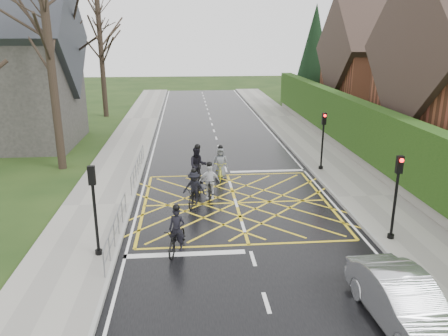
{
  "coord_description": "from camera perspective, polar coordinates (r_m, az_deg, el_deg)",
  "views": [
    {
      "loc": [
        -2.08,
        -17.83,
        7.16
      ],
      "look_at": [
        -0.44,
        1.09,
        1.3
      ],
      "focal_mm": 35.0,
      "sensor_mm": 36.0,
      "label": 1
    }
  ],
  "objects": [
    {
      "name": "ground",
      "position": [
        19.32,
        1.57,
        -4.6
      ],
      "size": [
        120.0,
        120.0,
        0.0
      ],
      "primitive_type": "plane",
      "color": "black",
      "rests_on": "ground"
    },
    {
      "name": "road",
      "position": [
        19.32,
        1.57,
        -4.59
      ],
      "size": [
        9.0,
        80.0,
        0.01
      ],
      "primitive_type": "cube",
      "color": "black",
      "rests_on": "ground"
    },
    {
      "name": "sidewalk_right",
      "position": [
        20.82,
        18.25,
        -3.65
      ],
      "size": [
        3.0,
        80.0,
        0.15
      ],
      "primitive_type": "cube",
      "color": "gray",
      "rests_on": "ground"
    },
    {
      "name": "sidewalk_left",
      "position": [
        19.58,
        -16.22,
        -4.78
      ],
      "size": [
        3.0,
        80.0,
        0.15
      ],
      "primitive_type": "cube",
      "color": "gray",
      "rests_on": "ground"
    },
    {
      "name": "stone_wall",
      "position": [
        26.66,
        16.86,
        1.6
      ],
      "size": [
        0.5,
        38.0,
        0.7
      ],
      "primitive_type": "cube",
      "color": "slate",
      "rests_on": "ground"
    },
    {
      "name": "hedge",
      "position": [
        26.27,
        17.18,
        5.28
      ],
      "size": [
        0.9,
        38.0,
        2.8
      ],
      "primitive_type": "cube",
      "color": "#18330E",
      "rests_on": "stone_wall"
    },
    {
      "name": "house_far",
      "position": [
        39.68,
        20.61,
        12.05
      ],
      "size": [
        9.8,
        8.8,
        10.3
      ],
      "color": "brown",
      "rests_on": "ground"
    },
    {
      "name": "conifer",
      "position": [
        45.72,
        11.68,
        14.1
      ],
      "size": [
        4.6,
        4.6,
        10.0
      ],
      "color": "black",
      "rests_on": "ground"
    },
    {
      "name": "church",
      "position": [
        32.03,
        -26.48,
        11.41
      ],
      "size": [
        8.8,
        7.8,
        11.0
      ],
      "color": "#2D2B28",
      "rests_on": "ground"
    },
    {
      "name": "tree_near",
      "position": [
        24.82,
        -22.26,
        17.69
      ],
      "size": [
        9.24,
        9.24,
        11.44
      ],
      "color": "black",
      "rests_on": "ground"
    },
    {
      "name": "tree_mid",
      "position": [
        32.83,
        -20.04,
        18.76
      ],
      "size": [
        10.08,
        10.08,
        12.48
      ],
      "color": "black",
      "rests_on": "ground"
    },
    {
      "name": "tree_far",
      "position": [
        40.47,
        -15.93,
        16.58
      ],
      "size": [
        8.4,
        8.4,
        10.4
      ],
      "color": "black",
      "rests_on": "ground"
    },
    {
      "name": "railing_south",
      "position": [
        15.89,
        -13.94,
        -7.06
      ],
      "size": [
        0.05,
        5.04,
        1.03
      ],
      "color": "slate",
      "rests_on": "ground"
    },
    {
      "name": "railing_north",
      "position": [
        22.88,
        -11.22,
        0.65
      ],
      "size": [
        0.05,
        6.04,
        1.03
      ],
      "color": "slate",
      "rests_on": "ground"
    },
    {
      "name": "traffic_light_ne",
      "position": [
        23.81,
        12.75,
        3.37
      ],
      "size": [
        0.24,
        0.31,
        3.21
      ],
      "rotation": [
        0.0,
        0.0,
        3.14
      ],
      "color": "black",
      "rests_on": "ground"
    },
    {
      "name": "traffic_light_se",
      "position": [
        16.35,
        21.48,
        -3.75
      ],
      "size": [
        0.24,
        0.31,
        3.21
      ],
      "rotation": [
        0.0,
        0.0,
        3.14
      ],
      "color": "black",
      "rests_on": "ground"
    },
    {
      "name": "traffic_light_sw",
      "position": [
        14.73,
        -16.49,
        -5.51
      ],
      "size": [
        0.24,
        0.31,
        3.21
      ],
      "color": "black",
      "rests_on": "ground"
    },
    {
      "name": "cyclist_rear",
      "position": [
        15.13,
        -6.15,
        -8.86
      ],
      "size": [
        1.06,
        1.84,
        1.69
      ],
      "rotation": [
        0.0,
        0.0,
        -0.28
      ],
      "color": "black",
      "rests_on": "ground"
    },
    {
      "name": "cyclist_back",
      "position": [
        21.56,
        -3.43,
        -0.13
      ],
      "size": [
        0.97,
        2.07,
        2.03
      ],
      "rotation": [
        0.0,
        0.0,
        0.09
      ],
      "color": "black",
      "rests_on": "ground"
    },
    {
      "name": "cyclist_mid",
      "position": [
        18.99,
        -3.92,
        -3.09
      ],
      "size": [
        1.09,
        1.79,
        1.65
      ],
      "rotation": [
        0.0,
        0.0,
        -0.26
      ],
      "color": "black",
      "rests_on": "ground"
    },
    {
      "name": "cyclist_front",
      "position": [
        19.59,
        -1.89,
        -2.29
      ],
      "size": [
        0.97,
        1.78,
        1.74
      ],
      "rotation": [
        0.0,
        0.0,
        -0.09
      ],
      "color": "black",
      "rests_on": "ground"
    },
    {
      "name": "cyclist_lead",
      "position": [
        22.41,
        -0.45,
        0.15
      ],
      "size": [
        0.83,
        1.85,
        1.76
      ],
      "rotation": [
        0.0,
        0.0,
        -0.09
      ],
      "color": "#B2B115",
      "rests_on": "ground"
    },
    {
      "name": "car",
      "position": [
        12.38,
        22.43,
        -15.93
      ],
      "size": [
        1.65,
        4.15,
        1.34
      ],
      "primitive_type": "imported",
      "rotation": [
        0.0,
        0.0,
        0.06
      ],
      "color": "silver",
      "rests_on": "ground"
    }
  ]
}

